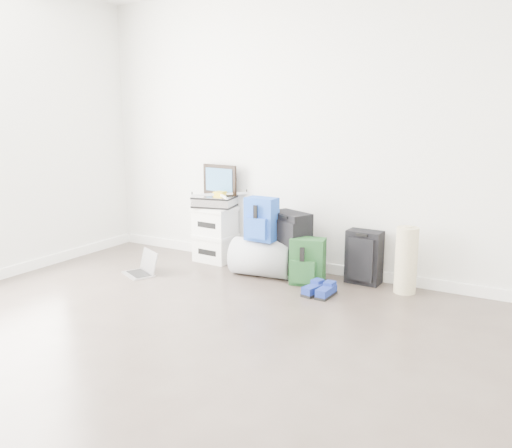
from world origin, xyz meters
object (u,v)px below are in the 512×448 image
Objects in this scene: briefcase at (215,201)px; duffel_bag at (262,258)px; large_suitcase at (289,245)px; carry_on at (364,257)px; laptop at (143,269)px; boxes_stack at (215,234)px.

duffel_bag is (0.69, -0.22, -0.46)m from briefcase.
briefcase is at bearing 155.64° from duffel_bag.
large_suitcase is 0.70m from carry_on.
boxes_stack is at bearing 91.70° from laptop.
carry_on is at bearing -10.78° from briefcase.
large_suitcase is 1.27× the size of carry_on.
boxes_stack is 1.17× the size of carry_on.
large_suitcase reaches higher than boxes_stack.
laptop is at bearing -126.82° from briefcase.
duffel_bag is at bearing -14.30° from boxes_stack.
duffel_bag is at bearing -130.35° from large_suitcase.
large_suitcase is 1.60× the size of laptop.
carry_on is at bearing 36.60° from large_suitcase.
large_suitcase reaches higher than duffel_bag.
carry_on is (1.60, 0.05, -0.39)m from briefcase.
briefcase is at bearing -60.35° from boxes_stack.
laptop is (-1.03, -0.54, -0.12)m from duffel_bag.
laptop is (-0.34, -0.75, -0.23)m from boxes_stack.
duffel_bag is at bearing 53.45° from laptop.
briefcase is 1.05× the size of laptop.
duffel_bag is at bearing -161.55° from carry_on.
boxes_stack is 0.73m from duffel_bag.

